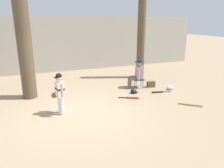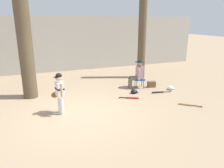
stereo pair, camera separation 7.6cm
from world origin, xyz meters
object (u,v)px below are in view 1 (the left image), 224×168
at_px(seated_spectator, 137,73).
at_px(handbag_beside_stool, 151,84).
at_px(young_ballplayer, 59,91).
at_px(bat_wood_tan, 187,104).
at_px(folding_stool, 139,79).
at_px(batting_helmet_black, 134,91).
at_px(bat_red_barrel, 131,98).
at_px(bat_black_composite, 159,92).
at_px(batting_helmet_white, 170,88).
at_px(tree_near_player, 22,19).
at_px(tree_behind_spectator, 141,36).

relative_size(seated_spectator, handbag_beside_stool, 3.53).
relative_size(young_ballplayer, bat_wood_tan, 2.20).
relative_size(folding_stool, batting_helmet_black, 1.59).
height_order(folding_stool, bat_red_barrel, folding_stool).
bearing_deg(bat_red_barrel, batting_helmet_black, 54.44).
distance_m(folding_stool, bat_wood_tan, 2.49).
distance_m(bat_wood_tan, bat_black_composite, 1.49).
relative_size(bat_red_barrel, batting_helmet_white, 2.20).
distance_m(bat_red_barrel, bat_wood_tan, 1.99).
bearing_deg(tree_near_player, batting_helmet_black, -15.05).
bearing_deg(batting_helmet_black, bat_black_composite, -18.04).
xyz_separation_m(handbag_beside_stool, bat_red_barrel, (-1.45, -0.97, -0.10)).
bearing_deg(batting_helmet_white, seated_spectator, 148.02).
bearing_deg(seated_spectator, batting_helmet_black, -126.29).
height_order(tree_near_player, batting_helmet_white, tree_near_player).
height_order(young_ballplayer, bat_red_barrel, young_ballplayer).
relative_size(bat_black_composite, batting_helmet_white, 2.55).
bearing_deg(folding_stool, tree_behind_spectator, 59.83).
xyz_separation_m(bat_wood_tan, bat_black_composite, (-0.17, 1.48, -0.00)).
xyz_separation_m(bat_red_barrel, bat_wood_tan, (1.51, -1.29, 0.00)).
height_order(seated_spectator, batting_helmet_white, seated_spectator).
height_order(folding_stool, handbag_beside_stool, folding_stool).
bearing_deg(bat_black_composite, batting_helmet_black, 161.96).
xyz_separation_m(seated_spectator, handbag_beside_stool, (0.63, -0.17, -0.51)).
relative_size(tree_behind_spectator, bat_red_barrel, 6.73).
bearing_deg(handbag_beside_stool, bat_wood_tan, -88.41).
bearing_deg(young_ballplayer, seated_spectator, 23.45).
bearing_deg(bat_black_composite, handbag_beside_stool, 82.21).
height_order(bat_wood_tan, batting_helmet_white, batting_helmet_white).
height_order(tree_near_player, bat_wood_tan, tree_near_player).
bearing_deg(bat_red_barrel, tree_near_player, 156.09).
height_order(tree_behind_spectator, batting_helmet_black, tree_behind_spectator).
xyz_separation_m(young_ballplayer, batting_helmet_white, (4.66, 0.75, -0.67)).
xyz_separation_m(bat_red_barrel, batting_helmet_black, (0.36, 0.51, 0.04)).
height_order(tree_near_player, folding_stool, tree_near_player).
height_order(tree_near_player, young_ballplayer, tree_near_player).
bearing_deg(young_ballplayer, tree_near_player, 113.90).
height_order(young_ballplayer, bat_black_composite, young_ballplayer).
height_order(bat_black_composite, batting_helmet_black, batting_helmet_black).
relative_size(tree_near_player, batting_helmet_black, 21.57).
bearing_deg(seated_spectator, batting_helmet_white, -31.98).
distance_m(tree_behind_spectator, bat_red_barrel, 3.79).
bearing_deg(bat_black_composite, tree_behind_spectator, 79.21).
relative_size(tree_near_player, batting_helmet_white, 21.01).
xyz_separation_m(seated_spectator, batting_helmet_white, (1.20, -0.75, -0.56)).
relative_size(folding_stool, bat_black_composite, 0.61).
distance_m(handbag_beside_stool, bat_black_composite, 0.79).
relative_size(handbag_beside_stool, bat_wood_tan, 0.57).
bearing_deg(bat_wood_tan, tree_near_player, 150.43).
relative_size(batting_helmet_white, batting_helmet_black, 1.03).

